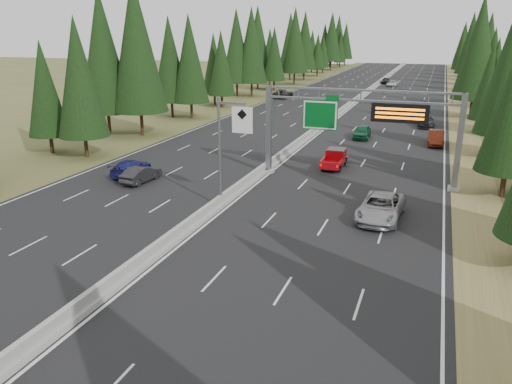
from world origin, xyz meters
TOP-DOWN VIEW (x-y plane):
  - road at (0.00, 80.00)m, footprint 32.00×260.00m
  - shoulder_right at (17.80, 80.00)m, footprint 3.60×260.00m
  - shoulder_left at (-17.80, 80.00)m, footprint 3.60×260.00m
  - median_barrier at (0.00, 80.00)m, footprint 0.70×260.00m
  - sign_gantry at (8.92, 34.88)m, footprint 16.75×0.98m
  - hov_sign_pole at (0.58, 24.97)m, footprint 2.80×0.50m
  - tree_row_right at (21.99, 65.92)m, footprint 12.19×241.76m
  - tree_row_left at (-22.29, 76.36)m, footprint 12.10×245.80m
  - silver_minivan at (11.34, 26.36)m, footprint 3.10×6.09m
  - red_pickup at (5.64, 39.24)m, footprint 1.78×4.98m
  - car_ahead_green at (6.05, 53.47)m, footprint 1.94×4.62m
  - car_ahead_dkred at (14.50, 52.60)m, footprint 1.84×4.92m
  - car_ahead_dkgrey at (12.98, 64.22)m, footprint 2.64×5.50m
  - car_ahead_white at (3.75, 116.79)m, footprint 2.60×4.91m
  - car_ahead_far at (1.50, 122.89)m, footprint 1.85×4.44m
  - car_onc_near at (-8.92, 28.40)m, footprint 1.77×4.29m
  - car_onc_blue at (-10.98, 30.00)m, footprint 2.14×4.86m
  - car_onc_white at (-2.90, 76.46)m, footprint 1.83×3.85m
  - car_onc_far at (-14.24, 87.25)m, footprint 2.93×5.94m

SIDE VIEW (x-z plane):
  - shoulder_right at x=17.80m, z-range 0.00..0.06m
  - shoulder_left at x=-17.80m, z-range 0.00..0.06m
  - road at x=0.00m, z-range 0.00..0.08m
  - median_barrier at x=0.00m, z-range -0.01..0.84m
  - car_onc_white at x=-2.90m, z-range 0.08..1.35m
  - car_ahead_white at x=3.75m, z-range 0.08..1.39m
  - car_onc_near at x=-8.92m, z-range 0.08..1.46m
  - car_onc_blue at x=-10.98m, z-range 0.08..1.47m
  - car_ahead_far at x=1.50m, z-range 0.08..1.58m
  - car_ahead_dkgrey at x=12.98m, z-range 0.08..1.62m
  - car_ahead_green at x=6.05m, z-range 0.08..1.64m
  - car_ahead_dkred at x=14.50m, z-range 0.08..1.68m
  - car_onc_far at x=-14.24m, z-range 0.08..1.70m
  - silver_minivan at x=11.34m, z-range 0.08..1.73m
  - red_pickup at x=5.64m, z-range 0.17..1.79m
  - hov_sign_pole at x=0.58m, z-range 0.72..8.72m
  - sign_gantry at x=8.92m, z-range 1.37..9.17m
  - tree_row_right at x=21.99m, z-range -0.34..18.58m
  - tree_row_left at x=-22.29m, z-range 0.08..18.88m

